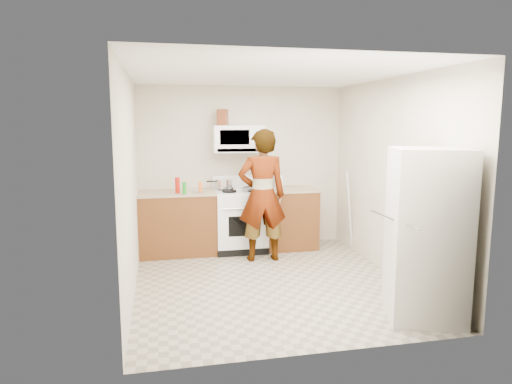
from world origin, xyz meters
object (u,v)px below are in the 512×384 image
object	(u,v)px
microwave	(238,139)
fridge	(427,234)
gas_range	(240,219)
saucepan	(224,184)
person	(262,195)
kettle	(279,181)

from	to	relation	value
microwave	fridge	world-z (taller)	microwave
gas_range	fridge	world-z (taller)	fridge
gas_range	saucepan	size ratio (longest dim) A/B	4.58
person	fridge	bearing A→B (deg)	119.33
gas_range	kettle	distance (m)	0.89
fridge	person	bearing A→B (deg)	135.71
microwave	person	world-z (taller)	microwave
gas_range	person	size ratio (longest dim) A/B	0.61
fridge	saucepan	size ratio (longest dim) A/B	6.90
microwave	fridge	xyz separation A→B (m)	(1.38, -2.91, -0.85)
microwave	person	distance (m)	1.05
person	fridge	distance (m)	2.52
gas_range	kettle	bearing A→B (deg)	17.25
gas_range	saucepan	xyz separation A→B (m)	(-0.22, 0.10, 0.54)
gas_range	person	distance (m)	0.74
person	kettle	bearing A→B (deg)	-118.86
gas_range	microwave	size ratio (longest dim) A/B	1.49
gas_range	kettle	world-z (taller)	gas_range
gas_range	person	bearing A→B (deg)	-67.93
gas_range	microwave	bearing A→B (deg)	90.00
person	fridge	xyz separation A→B (m)	(1.16, -2.23, -0.08)
person	kettle	size ratio (longest dim) A/B	10.81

